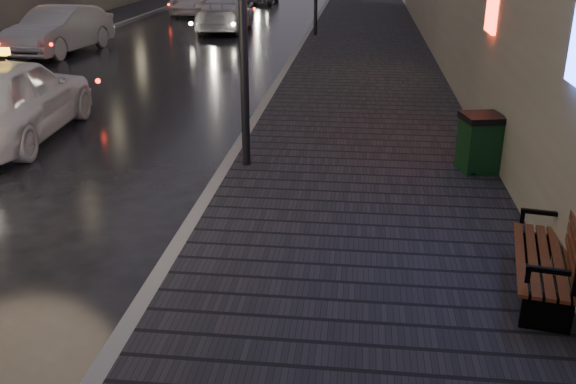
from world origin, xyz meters
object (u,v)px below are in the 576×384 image
at_px(taxi_near, 7,98).
at_px(taxi_mid, 225,14).
at_px(trash_bin, 480,142).
at_px(car_left_mid, 60,30).
at_px(taxi_far, 199,0).
at_px(bench, 552,258).

distance_m(taxi_near, taxi_mid, 16.37).
bearing_deg(trash_bin, taxi_mid, 101.10).
distance_m(car_left_mid, taxi_far, 12.88).
relative_size(bench, car_left_mid, 0.38).
bearing_deg(bench, taxi_far, 121.40).
relative_size(car_left_mid, taxi_mid, 0.96).
distance_m(trash_bin, taxi_far, 26.35).
bearing_deg(taxi_far, taxi_near, -84.45).
bearing_deg(taxi_near, taxi_mid, -97.51).
relative_size(trash_bin, taxi_mid, 0.19).
bearing_deg(bench, taxi_near, 159.98).
height_order(car_left_mid, taxi_far, car_left_mid).
bearing_deg(taxi_far, bench, -67.73).
bearing_deg(taxi_near, taxi_far, -89.59).
xyz_separation_m(car_left_mid, taxi_far, (1.84, 12.74, -0.11)).
bearing_deg(taxi_near, car_left_mid, -74.35).
xyz_separation_m(trash_bin, car_left_mid, (-12.60, 11.31, 0.16)).
height_order(trash_bin, taxi_mid, taxi_mid).
height_order(car_left_mid, taxi_mid, car_left_mid).
relative_size(taxi_mid, taxi_far, 1.01).
distance_m(car_left_mid, taxi_mid, 7.77).
relative_size(bench, trash_bin, 1.91).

